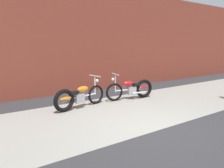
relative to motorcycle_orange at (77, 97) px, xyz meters
name	(u,v)px	position (x,y,z in m)	size (l,w,h in m)	color
ground_plane	(157,131)	(0.86, -2.77, -0.40)	(80.00, 80.00, 0.00)	#2D2D30
sidewalk_slab	(116,112)	(0.86, -1.02, -0.40)	(36.00, 3.50, 0.01)	gray
brick_building_wall	(71,39)	(0.86, 2.43, 1.90)	(36.00, 0.50, 4.61)	brown
motorcycle_orange	(77,97)	(0.00, 0.00, 0.00)	(1.99, 0.67, 1.03)	black
motorcycle_red	(133,89)	(2.35, -0.01, 0.00)	(2.00, 0.66, 1.03)	black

